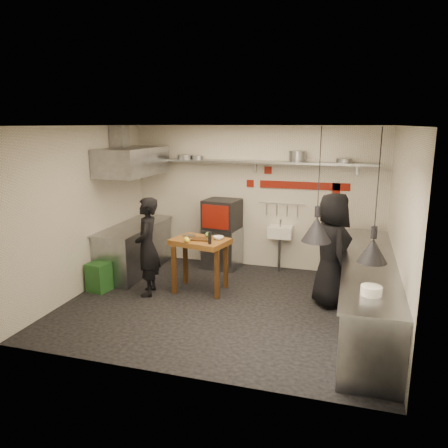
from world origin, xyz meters
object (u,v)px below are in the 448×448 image
(oven_stand, at_px, (222,248))
(combi_oven, at_px, (222,214))
(chef_right, at_px, (332,250))
(green_bin, at_px, (99,277))
(chef_left, at_px, (147,247))
(prep_table, at_px, (200,265))

(oven_stand, height_order, combi_oven, combi_oven)
(combi_oven, relative_size, chef_right, 0.36)
(green_bin, distance_m, chef_left, 1.06)
(oven_stand, distance_m, prep_table, 1.32)
(combi_oven, xyz_separation_m, chef_left, (-0.78, -1.72, -0.26))
(combi_oven, relative_size, green_bin, 1.30)
(green_bin, xyz_separation_m, chef_left, (0.88, 0.12, 0.58))
(chef_right, bearing_deg, prep_table, 69.56)
(prep_table, relative_size, chef_left, 0.55)
(oven_stand, relative_size, prep_table, 0.87)
(oven_stand, xyz_separation_m, green_bin, (-1.67, -1.84, -0.15))
(oven_stand, relative_size, chef_left, 0.48)
(combi_oven, height_order, chef_left, chef_left)
(combi_oven, bearing_deg, chef_left, -107.17)
(prep_table, bearing_deg, chef_right, 13.79)
(chef_left, xyz_separation_m, chef_right, (2.97, 0.43, 0.07))
(green_bin, relative_size, prep_table, 0.54)
(prep_table, relative_size, chef_right, 0.51)
(oven_stand, bearing_deg, chef_right, -23.20)
(combi_oven, bearing_deg, green_bin, -124.80)
(combi_oven, height_order, prep_table, combi_oven)
(chef_left, distance_m, chef_right, 3.00)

